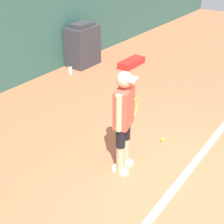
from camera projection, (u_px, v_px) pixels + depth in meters
The scene contains 7 objects.
ground_plane at pixel (176, 191), 4.33m from camera, with size 24.00×24.00×0.00m, color #B76642.
court_baseline at pixel (173, 189), 4.35m from camera, with size 21.60×0.10×0.01m.
tennis_player at pixel (124, 118), 4.35m from camera, with size 0.88×0.36×1.57m.
tennis_ball at pixel (163, 139), 5.37m from camera, with size 0.07×0.07×0.07m.
covered_chair at pixel (83, 45), 8.31m from camera, with size 0.84×0.58×1.14m.
equipment_bag at pixel (131, 63), 8.47m from camera, with size 0.87×0.34×0.17m.
water_bottle at pixel (70, 70), 7.97m from camera, with size 0.09×0.09×0.22m.
Camera 1 is at (-3.13, -1.19, 3.09)m, focal length 50.00 mm.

